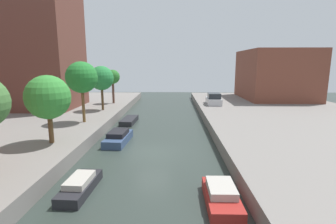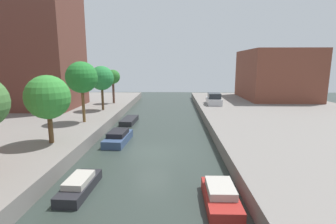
% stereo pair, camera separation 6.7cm
% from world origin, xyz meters
% --- Properties ---
extents(ground_plane, '(84.00, 84.00, 0.00)m').
position_xyz_m(ground_plane, '(0.00, 0.00, 0.00)').
color(ground_plane, '#2D3833').
extents(apartment_tower_far, '(10.00, 8.89, 22.71)m').
position_xyz_m(apartment_tower_far, '(-16.00, 14.30, 12.36)').
color(apartment_tower_far, brown).
rests_on(apartment_tower_far, quay_left).
extents(low_block_right, '(10.00, 12.32, 7.78)m').
position_xyz_m(low_block_right, '(18.00, 23.74, 4.89)').
color(low_block_right, brown).
rests_on(low_block_right, quay_right).
extents(street_tree_2, '(3.06, 3.06, 4.81)m').
position_xyz_m(street_tree_2, '(-7.17, -0.84, 4.26)').
color(street_tree_2, brown).
rests_on(street_tree_2, quay_left).
extents(street_tree_3, '(2.97, 2.97, 5.80)m').
position_xyz_m(street_tree_3, '(-7.17, 5.79, 5.29)').
color(street_tree_3, brown).
rests_on(street_tree_3, quay_left).
extents(street_tree_4, '(2.91, 2.91, 5.34)m').
position_xyz_m(street_tree_4, '(-7.17, 12.33, 4.87)').
color(street_tree_4, brown).
rests_on(street_tree_4, quay_left).
extents(street_tree_5, '(2.01, 2.01, 4.80)m').
position_xyz_m(street_tree_5, '(-7.17, 17.92, 4.71)').
color(street_tree_5, brown).
rests_on(street_tree_5, quay_left).
extents(parked_car, '(1.98, 4.14, 1.60)m').
position_xyz_m(parked_car, '(7.14, 17.17, 1.67)').
color(parked_car, '#B7B7BC').
rests_on(parked_car, quay_right).
extents(moored_boat_left_2, '(1.37, 3.50, 0.83)m').
position_xyz_m(moored_boat_left_2, '(-3.27, -5.99, 0.35)').
color(moored_boat_left_2, '#232328').
rests_on(moored_boat_left_2, ground_plane).
extents(moored_boat_left_3, '(1.86, 4.18, 1.03)m').
position_xyz_m(moored_boat_left_3, '(-3.13, 2.44, 0.43)').
color(moored_boat_left_3, '#33476B').
rests_on(moored_boat_left_3, ground_plane).
extents(moored_boat_left_4, '(1.59, 3.98, 0.55)m').
position_xyz_m(moored_boat_left_4, '(-3.49, 9.71, 0.28)').
color(moored_boat_left_4, '#232328').
rests_on(moored_boat_left_4, ground_plane).
extents(moored_boat_right_2, '(1.48, 3.45, 0.94)m').
position_xyz_m(moored_boat_right_2, '(3.82, -6.97, 0.40)').
color(moored_boat_right_2, maroon).
rests_on(moored_boat_right_2, ground_plane).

